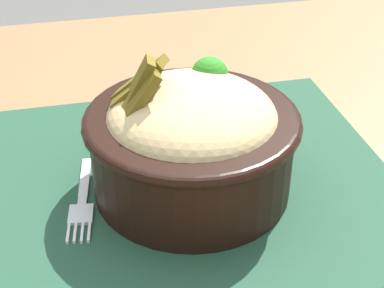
{
  "coord_description": "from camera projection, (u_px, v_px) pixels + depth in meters",
  "views": [
    {
      "loc": [
        0.11,
        0.43,
        1.09
      ],
      "look_at": [
        0.01,
        -0.01,
        0.79
      ],
      "focal_mm": 54.92,
      "sensor_mm": 36.0,
      "label": 1
    }
  ],
  "objects": [
    {
      "name": "placemat",
      "position": [
        163.0,
        182.0,
        0.58
      ],
      "size": [
        0.46,
        0.36,
        0.0
      ],
      "primitive_type": "cube",
      "rotation": [
        0.0,
        0.0,
        -0.01
      ],
      "color": "#1E422D",
      "rests_on": "table"
    },
    {
      "name": "bowl",
      "position": [
        192.0,
        137.0,
        0.54
      ],
      "size": [
        0.22,
        0.22,
        0.14
      ],
      "color": "black",
      "rests_on": "placemat"
    },
    {
      "name": "fork",
      "position": [
        82.0,
        202.0,
        0.55
      ],
      "size": [
        0.03,
        0.12,
        0.0
      ],
      "color": "silver",
      "rests_on": "placemat"
    },
    {
      "name": "table",
      "position": [
        205.0,
        251.0,
        0.6
      ],
      "size": [
        1.12,
        0.97,
        0.74
      ],
      "color": "olive",
      "rests_on": "ground_plane"
    }
  ]
}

